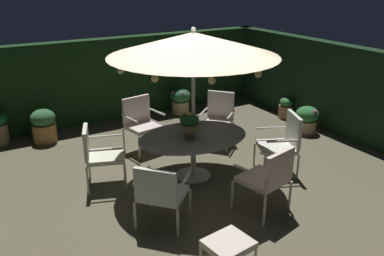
% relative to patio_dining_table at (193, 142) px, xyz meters
% --- Properties ---
extents(ground_plane, '(8.15, 7.96, 0.02)m').
position_rel_patio_dining_table_xyz_m(ground_plane, '(-0.22, -0.31, -0.63)').
color(ground_plane, brown).
extents(hedge_backdrop_rear, '(8.15, 0.30, 1.85)m').
position_rel_patio_dining_table_xyz_m(hedge_backdrop_rear, '(-0.22, 3.52, 0.31)').
color(hedge_backdrop_rear, '#193718').
rests_on(hedge_backdrop_rear, ground_plane).
extents(hedge_backdrop_right, '(0.30, 7.96, 1.85)m').
position_rel_patio_dining_table_xyz_m(hedge_backdrop_right, '(3.70, -0.31, 0.31)').
color(hedge_backdrop_right, black).
rests_on(hedge_backdrop_right, ground_plane).
extents(patio_dining_table, '(1.85, 1.38, 0.74)m').
position_rel_patio_dining_table_xyz_m(patio_dining_table, '(0.00, 0.00, 0.00)').
color(patio_dining_table, silver).
rests_on(patio_dining_table, ground_plane).
extents(patio_umbrella, '(2.61, 2.61, 2.46)m').
position_rel_patio_dining_table_xyz_m(patio_umbrella, '(-0.00, 0.00, 1.58)').
color(patio_umbrella, silver).
rests_on(patio_umbrella, ground_plane).
extents(centerpiece_planter, '(0.31, 0.31, 0.43)m').
position_rel_patio_dining_table_xyz_m(centerpiece_planter, '(-0.10, -0.05, 0.37)').
color(centerpiece_planter, '#7E6F51').
rests_on(centerpiece_planter, patio_dining_table).
extents(patio_chair_north, '(0.75, 0.74, 0.99)m').
position_rel_patio_dining_table_xyz_m(patio_chair_north, '(-1.43, 0.50, -0.04)').
color(patio_chair_north, beige).
rests_on(patio_chair_north, ground_plane).
extents(patio_chair_northeast, '(0.84, 0.84, 0.92)m').
position_rel_patio_dining_table_xyz_m(patio_chair_northeast, '(-1.11, -1.02, -0.08)').
color(patio_chair_northeast, silver).
rests_on(patio_chair_northeast, ground_plane).
extents(patio_chair_east, '(0.74, 0.72, 1.00)m').
position_rel_patio_dining_table_xyz_m(patio_chair_east, '(0.33, -1.48, -0.03)').
color(patio_chair_east, silver).
rests_on(patio_chair_east, ground_plane).
extents(patio_chair_southeast, '(0.80, 0.81, 1.03)m').
position_rel_patio_dining_table_xyz_m(patio_chair_southeast, '(1.41, -0.60, -0.05)').
color(patio_chair_southeast, silver).
rests_on(patio_chair_southeast, ground_plane).
extents(patio_chair_south, '(0.82, 0.82, 1.03)m').
position_rel_patio_dining_table_xyz_m(patio_chair_south, '(1.16, 0.99, -0.04)').
color(patio_chair_south, beige).
rests_on(patio_chair_south, ground_plane).
extents(patio_chair_southwest, '(0.73, 0.66, 1.02)m').
position_rel_patio_dining_table_xyz_m(patio_chair_southwest, '(-0.26, 1.49, -0.03)').
color(patio_chair_southwest, silver).
rests_on(patio_chair_southwest, ground_plane).
extents(ottoman_footrest, '(0.55, 0.50, 0.40)m').
position_rel_patio_dining_table_xyz_m(ottoman_footrest, '(-0.84, -2.20, -0.28)').
color(ottoman_footrest, beige).
rests_on(ottoman_footrest, ground_plane).
extents(potted_plant_back_left, '(0.50, 0.50, 0.61)m').
position_rel_patio_dining_table_xyz_m(potted_plant_back_left, '(1.42, 3.00, -0.29)').
color(potted_plant_back_left, tan).
rests_on(potted_plant_back_left, ground_plane).
extents(potted_plant_left_near, '(0.48, 0.48, 0.57)m').
position_rel_patio_dining_table_xyz_m(potted_plant_left_near, '(3.10, 0.52, -0.31)').
color(potted_plant_left_near, tan).
rests_on(potted_plant_left_near, ground_plane).
extents(potted_plant_right_far, '(0.33, 0.33, 0.48)m').
position_rel_patio_dining_table_xyz_m(potted_plant_right_far, '(3.38, 1.46, -0.38)').
color(potted_plant_right_far, '#AB6A4E').
rests_on(potted_plant_right_far, ground_plane).
extents(potted_plant_back_right, '(0.48, 0.48, 0.67)m').
position_rel_patio_dining_table_xyz_m(potted_plant_back_right, '(-1.80, 2.83, -0.28)').
color(potted_plant_back_right, '#A56F3D').
rests_on(potted_plant_back_right, ground_plane).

